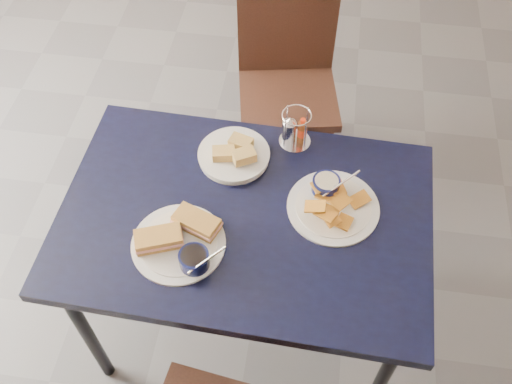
# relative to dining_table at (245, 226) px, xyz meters

# --- Properties ---
(ground) EXTENTS (6.00, 6.00, 0.00)m
(ground) POSITION_rel_dining_table_xyz_m (0.02, 0.23, -0.68)
(ground) COLOR #4A4B4F
(ground) RESTS_ON ground
(dining_table) EXTENTS (1.20, 0.82, 0.75)m
(dining_table) POSITION_rel_dining_table_xyz_m (0.00, 0.00, 0.00)
(dining_table) COLOR black
(dining_table) RESTS_ON ground
(chair_far) EXTENTS (0.50, 0.49, 0.91)m
(chair_far) POSITION_rel_dining_table_xyz_m (0.05, 0.95, -0.16)
(chair_far) COLOR black
(chair_far) RESTS_ON ground
(sandwich_plate) EXTENTS (0.31, 0.29, 0.12)m
(sandwich_plate) POSITION_rel_dining_table_xyz_m (-0.17, -0.14, 0.09)
(sandwich_plate) COLOR white
(sandwich_plate) RESTS_ON dining_table
(plantain_plate) EXTENTS (0.29, 0.29, 0.12)m
(plantain_plate) POSITION_rel_dining_table_xyz_m (0.26, 0.08, 0.09)
(plantain_plate) COLOR white
(plantain_plate) RESTS_ON dining_table
(bread_basket) EXTENTS (0.24, 0.24, 0.07)m
(bread_basket) POSITION_rel_dining_table_xyz_m (-0.07, 0.22, 0.09)
(bread_basket) COLOR white
(bread_basket) RESTS_ON dining_table
(condiment_caddy) EXTENTS (0.11, 0.11, 0.14)m
(condiment_caddy) POSITION_rel_dining_table_xyz_m (0.12, 0.33, 0.12)
(condiment_caddy) COLOR silver
(condiment_caddy) RESTS_ON dining_table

